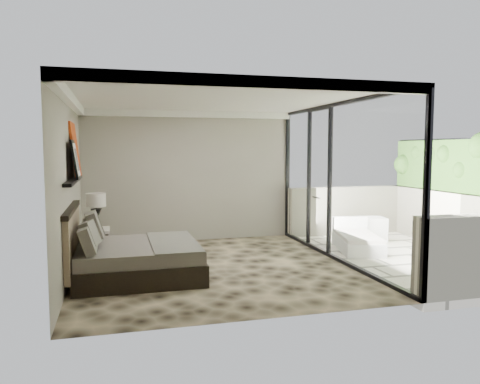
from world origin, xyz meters
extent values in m
plane|color=black|center=(0.00, 0.00, 0.00)|extent=(5.00, 5.00, 0.00)
cube|color=silver|center=(0.00, 0.00, 2.79)|extent=(4.50, 5.00, 0.02)
cube|color=gray|center=(0.00, 2.49, 1.40)|extent=(4.50, 0.02, 2.80)
cube|color=gray|center=(-2.24, 0.00, 1.40)|extent=(0.02, 5.00, 2.80)
cube|color=white|center=(2.25, 0.00, 1.40)|extent=(0.08, 5.00, 2.80)
cube|color=beige|center=(3.75, 0.00, -0.06)|extent=(3.00, 5.00, 0.12)
cube|color=beige|center=(5.10, 0.00, 0.55)|extent=(0.30, 5.00, 1.10)
cube|color=black|center=(-2.18, 0.10, 1.50)|extent=(0.12, 2.20, 0.05)
cube|color=black|center=(-1.23, -0.24, 0.16)|extent=(1.87, 1.79, 0.32)
cube|color=#605A50|center=(-1.23, -0.24, 0.42)|extent=(1.81, 1.73, 0.20)
cube|color=#4D4A42|center=(-0.70, -0.24, 0.52)|extent=(0.71, 1.77, 0.03)
cube|color=#807051|center=(-2.20, -0.24, 0.62)|extent=(0.08, 1.89, 0.89)
cube|color=black|center=(-1.97, 1.36, 0.28)|extent=(0.64, 0.64, 0.56)
cone|color=black|center=(-1.91, 1.38, 0.61)|extent=(0.21, 0.21, 0.19)
cone|color=black|center=(-1.91, 1.38, 0.80)|extent=(0.21, 0.21, 0.19)
cylinder|color=beige|center=(-1.91, 1.38, 1.05)|extent=(0.36, 0.36, 0.25)
cube|color=#A30E0E|center=(-2.19, 0.70, 1.97)|extent=(0.13, 0.90, 0.90)
cube|color=black|center=(-2.14, -0.01, 1.82)|extent=(0.11, 0.50, 0.60)
cube|color=silver|center=(3.82, 1.40, 0.26)|extent=(0.60, 0.60, 0.51)
cube|color=silver|center=(3.02, 0.60, 0.13)|extent=(1.07, 1.58, 0.25)
cube|color=beige|center=(3.02, 0.60, 0.29)|extent=(1.01, 1.49, 0.07)
cube|color=silver|center=(3.19, 1.25, 0.41)|extent=(0.73, 0.29, 0.32)
camera|label=1|loc=(-1.56, -7.55, 1.98)|focal=35.00mm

